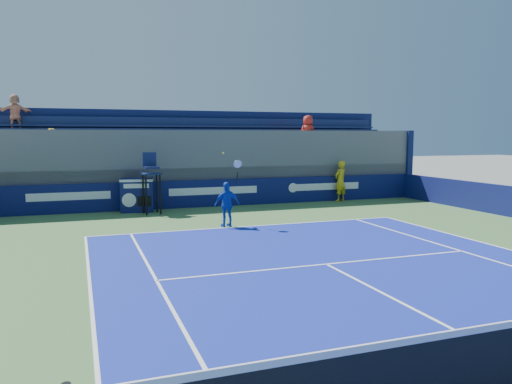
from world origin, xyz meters
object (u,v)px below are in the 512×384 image
object	(u,v)px
ball_person	(340,181)
umpire_chair	(151,176)
tennis_player	(227,204)
match_clock	(137,194)

from	to	relation	value
ball_person	umpire_chair	distance (m)	9.13
umpire_chair	tennis_player	size ratio (longest dim) A/B	0.96
ball_person	umpire_chair	bearing A→B (deg)	-17.51
ball_person	match_clock	size ratio (longest dim) A/B	1.37
tennis_player	match_clock	bearing A→B (deg)	119.24
umpire_chair	tennis_player	xyz separation A→B (m)	(2.04, -3.83, -0.73)
ball_person	match_clock	world-z (taller)	ball_person
match_clock	umpire_chair	world-z (taller)	umpire_chair
umpire_chair	match_clock	bearing A→B (deg)	125.40
umpire_chair	tennis_player	distance (m)	4.40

